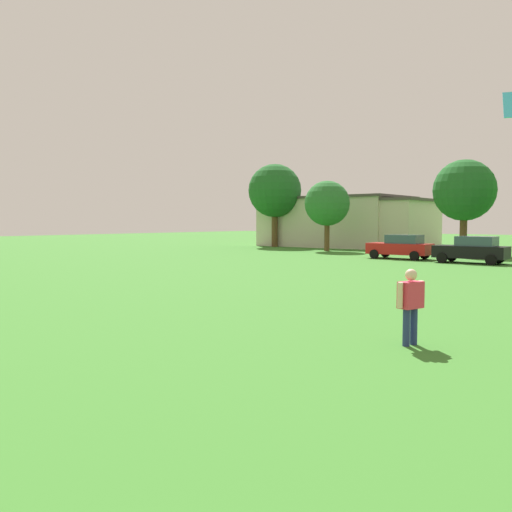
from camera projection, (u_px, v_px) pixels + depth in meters
name	position (u px, v px, depth m)	size (l,w,h in m)	color
ground_plane	(422.00, 268.00, 30.24)	(160.00, 160.00, 0.00)	#387528
adult_bystander	(411.00, 300.00, 11.29)	(0.44, 0.75, 1.63)	navy
parked_car_red_0	(401.00, 247.00, 37.13)	(4.30, 2.02, 1.68)	red
parked_car_black_1	(472.00, 250.00, 33.32)	(4.30, 2.02, 1.68)	black
tree_far_left	(275.00, 191.00, 54.47)	(5.39, 5.39, 8.40)	brown
tree_left	(327.00, 204.00, 46.78)	(3.94, 3.94, 6.14)	brown
tree_center	(464.00, 191.00, 41.28)	(4.72, 4.72, 7.36)	brown
house_left	(335.00, 222.00, 55.86)	(14.52, 9.20, 5.09)	beige
house_right	(359.00, 224.00, 54.09)	(14.41, 8.55, 4.71)	beige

